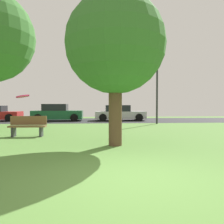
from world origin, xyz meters
TOP-DOWN VIEW (x-y plane):
  - ground_plane at (0.00, 0.00)m, footprint 44.00×44.00m
  - road_strip at (0.00, 16.00)m, footprint 44.00×6.40m
  - oak_tree_right at (-0.04, 3.56)m, footprint 3.44×3.44m
  - frisbee_disc at (-2.25, 0.63)m, footprint 0.30×0.30m
  - parked_car_green at (-4.08, 15.85)m, footprint 4.27×2.07m
  - parked_car_silver at (1.37, 15.83)m, footprint 4.44×1.96m
  - park_bench at (-3.75, 6.07)m, footprint 1.60×0.45m
  - street_lamp_post at (3.78, 12.20)m, footprint 0.14×0.14m

SIDE VIEW (x-z plane):
  - ground_plane at x=0.00m, z-range 0.00..0.00m
  - road_strip at x=0.00m, z-range 0.00..0.01m
  - park_bench at x=-3.75m, z-range 0.01..0.91m
  - parked_car_silver at x=1.37m, z-range -0.06..1.31m
  - parked_car_green at x=-4.08m, z-range -0.07..1.40m
  - frisbee_disc at x=-2.25m, z-range 1.56..1.63m
  - street_lamp_post at x=3.78m, z-range 0.00..4.50m
  - oak_tree_right at x=-0.04m, z-range 0.87..6.10m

